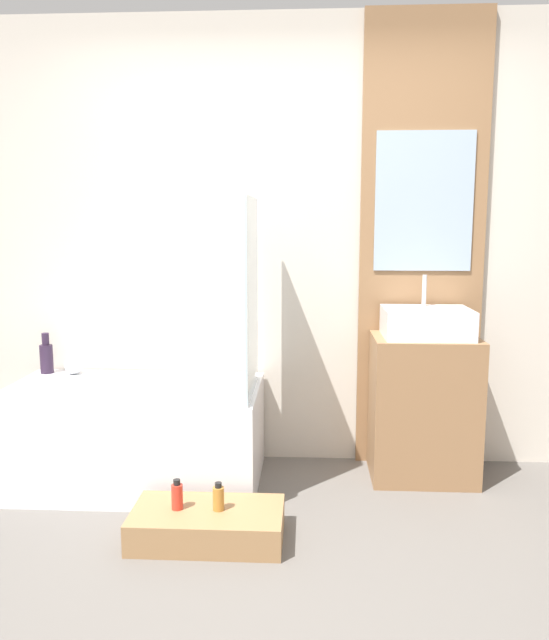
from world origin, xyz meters
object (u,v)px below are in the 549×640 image
(sink, at_px, (426,323))
(bottle_soap_primary, at_px, (177,496))
(vase_round_light, at_px, (74,365))
(vase_tall_dark, at_px, (46,357))
(wooden_step_bench, at_px, (208,524))
(bottle_soap_secondary, at_px, (218,498))
(bathtub, at_px, (135,434))

(sink, height_order, bottle_soap_primary, sink)
(sink, relative_size, vase_round_light, 4.22)
(sink, distance_m, vase_tall_dark, 2.23)
(wooden_step_bench, relative_size, bottle_soap_secondary, 5.25)
(wooden_step_bench, bearing_deg, vase_round_light, 136.04)
(vase_tall_dark, bearing_deg, bathtub, -26.00)
(bottle_soap_primary, relative_size, bottle_soap_secondary, 1.07)
(bathtub, height_order, bottle_soap_secondary, bathtub)
(vase_tall_dark, bearing_deg, bottle_soap_primary, -43.45)
(sink, bearing_deg, wooden_step_bench, -144.60)
(bottle_soap_secondary, bearing_deg, vase_tall_dark, 141.56)
(vase_round_light, xyz_separation_m, bottle_soap_secondary, (0.99, -0.90, -0.39))
(wooden_step_bench, xyz_separation_m, vase_round_light, (-0.94, 0.90, 0.52))
(wooden_step_bench, relative_size, vase_round_light, 6.14)
(bathtub, bearing_deg, vase_round_light, 147.30)
(bathtub, distance_m, vase_round_light, 0.61)
(vase_tall_dark, bearing_deg, vase_round_light, -5.85)
(bottle_soap_secondary, bearing_deg, bathtub, 131.65)
(vase_tall_dark, bearing_deg, wooden_step_bench, -39.71)
(bottle_soap_primary, bearing_deg, sink, 32.28)
(wooden_step_bench, height_order, bottle_soap_secondary, bottle_soap_secondary)
(vase_tall_dark, distance_m, bottle_soap_primary, 1.41)
(bathtub, distance_m, wooden_step_bench, 0.83)
(wooden_step_bench, distance_m, bottle_soap_secondary, 0.14)
(bathtub, bearing_deg, sink, 5.44)
(bottle_soap_primary, xyz_separation_m, bottle_soap_secondary, (0.19, 0.00, -0.00))
(bottle_soap_secondary, bearing_deg, sink, 36.71)
(vase_tall_dark, bearing_deg, bottle_soap_secondary, -38.44)
(bathtub, distance_m, sink, 1.73)
(sink, distance_m, bottle_soap_secondary, 1.48)
(wooden_step_bench, height_order, bottle_soap_primary, bottle_soap_primary)
(bathtub, height_order, bottle_soap_primary, bathtub)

